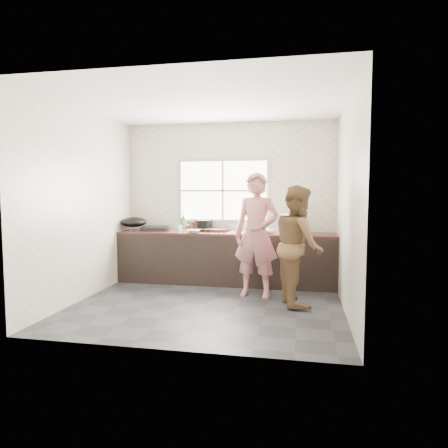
% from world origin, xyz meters
% --- Properties ---
extents(floor, '(3.60, 3.20, 0.01)m').
position_xyz_m(floor, '(0.00, 0.00, -0.01)').
color(floor, '#2A2A2D').
rests_on(floor, ground).
extents(ceiling, '(3.60, 3.20, 0.01)m').
position_xyz_m(ceiling, '(0.00, 0.00, 2.71)').
color(ceiling, silver).
rests_on(ceiling, wall_back).
extents(wall_back, '(3.60, 0.01, 2.70)m').
position_xyz_m(wall_back, '(0.00, 1.60, 1.35)').
color(wall_back, beige).
rests_on(wall_back, ground).
extents(wall_left, '(0.01, 3.20, 2.70)m').
position_xyz_m(wall_left, '(-1.80, 0.00, 1.35)').
color(wall_left, silver).
rests_on(wall_left, ground).
extents(wall_right, '(0.01, 3.20, 2.70)m').
position_xyz_m(wall_right, '(1.80, 0.00, 1.35)').
color(wall_right, beige).
rests_on(wall_right, ground).
extents(wall_front, '(3.60, 0.01, 2.70)m').
position_xyz_m(wall_front, '(0.00, -1.60, 1.35)').
color(wall_front, silver).
rests_on(wall_front, ground).
extents(cabinet, '(3.60, 0.62, 0.82)m').
position_xyz_m(cabinet, '(0.00, 1.29, 0.41)').
color(cabinet, black).
rests_on(cabinet, floor).
extents(countertop, '(3.60, 0.64, 0.04)m').
position_xyz_m(countertop, '(0.00, 1.29, 0.84)').
color(countertop, '#331915').
rests_on(countertop, cabinet).
extents(sink, '(0.55, 0.45, 0.02)m').
position_xyz_m(sink, '(0.35, 1.29, 0.86)').
color(sink, silver).
rests_on(sink, countertop).
extents(faucet, '(0.02, 0.02, 0.30)m').
position_xyz_m(faucet, '(0.35, 1.49, 1.01)').
color(faucet, silver).
rests_on(faucet, countertop).
extents(window_frame, '(1.60, 0.05, 1.10)m').
position_xyz_m(window_frame, '(-0.10, 1.59, 1.55)').
color(window_frame, '#9EA0A5').
rests_on(window_frame, wall_back).
extents(window_glazing, '(1.50, 0.01, 1.00)m').
position_xyz_m(window_glazing, '(-0.10, 1.57, 1.55)').
color(window_glazing, white).
rests_on(window_glazing, window_frame).
extents(woman, '(0.67, 0.50, 1.69)m').
position_xyz_m(woman, '(0.60, 0.56, 0.85)').
color(woman, '#BE7273').
rests_on(woman, floor).
extents(person_side, '(0.80, 0.92, 1.62)m').
position_xyz_m(person_side, '(1.20, 0.27, 0.81)').
color(person_side, brown).
rests_on(person_side, floor).
extents(cutting_board, '(0.58, 0.58, 0.04)m').
position_xyz_m(cutting_board, '(-0.17, 1.44, 0.88)').
color(cutting_board, black).
rests_on(cutting_board, countertop).
extents(cleaver, '(0.20, 0.11, 0.01)m').
position_xyz_m(cleaver, '(-0.36, 1.28, 0.90)').
color(cleaver, silver).
rests_on(cleaver, cutting_board).
extents(bowl_mince, '(0.27, 0.27, 0.05)m').
position_xyz_m(bowl_mince, '(-0.49, 1.08, 0.89)').
color(bowl_mince, silver).
rests_on(bowl_mince, countertop).
extents(bowl_crabs, '(0.24, 0.24, 0.06)m').
position_xyz_m(bowl_crabs, '(0.76, 1.25, 0.89)').
color(bowl_crabs, white).
rests_on(bowl_crabs, countertop).
extents(bowl_held, '(0.23, 0.23, 0.06)m').
position_xyz_m(bowl_held, '(0.62, 1.18, 0.89)').
color(bowl_held, white).
rests_on(bowl_held, countertop).
extents(black_pot, '(0.27, 0.27, 0.18)m').
position_xyz_m(black_pot, '(-0.42, 1.52, 0.95)').
color(black_pot, black).
rests_on(black_pot, countertop).
extents(plate_food, '(0.29, 0.29, 0.02)m').
position_xyz_m(plate_food, '(-0.75, 1.51, 0.87)').
color(plate_food, silver).
rests_on(plate_food, countertop).
extents(bottle_green, '(0.15, 0.15, 0.31)m').
position_xyz_m(bottle_green, '(-0.78, 1.46, 1.01)').
color(bottle_green, '#3F7E29').
rests_on(bottle_green, countertop).
extents(bottle_brown_tall, '(0.10, 0.10, 0.20)m').
position_xyz_m(bottle_brown_tall, '(-0.57, 1.52, 0.96)').
color(bottle_brown_tall, '#411D10').
rests_on(bottle_brown_tall, countertop).
extents(bottle_brown_short, '(0.15, 0.15, 0.15)m').
position_xyz_m(bottle_brown_short, '(-0.73, 1.50, 0.93)').
color(bottle_brown_short, '#461F11').
rests_on(bottle_brown_short, countertop).
extents(glass_jar, '(0.07, 0.07, 0.10)m').
position_xyz_m(glass_jar, '(-0.80, 1.30, 0.91)').
color(glass_jar, white).
rests_on(glass_jar, countertop).
extents(burner, '(0.53, 0.53, 0.07)m').
position_xyz_m(burner, '(-1.27, 1.35, 0.89)').
color(burner, black).
rests_on(burner, countertop).
extents(wok, '(0.59, 0.59, 0.17)m').
position_xyz_m(wok, '(-1.61, 1.25, 1.01)').
color(wok, black).
rests_on(wok, burner).
extents(dish_rack, '(0.53, 0.46, 0.33)m').
position_xyz_m(dish_rack, '(0.99, 1.26, 1.03)').
color(dish_rack, silver).
rests_on(dish_rack, countertop).
extents(pot_lid_left, '(0.28, 0.28, 0.01)m').
position_xyz_m(pot_lid_left, '(-1.40, 1.30, 0.87)').
color(pot_lid_left, '#A6A7AD').
rests_on(pot_lid_left, countertop).
extents(pot_lid_right, '(0.28, 0.28, 0.01)m').
position_xyz_m(pot_lid_right, '(-0.91, 1.36, 0.87)').
color(pot_lid_right, '#B1B2B8').
rests_on(pot_lid_right, countertop).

